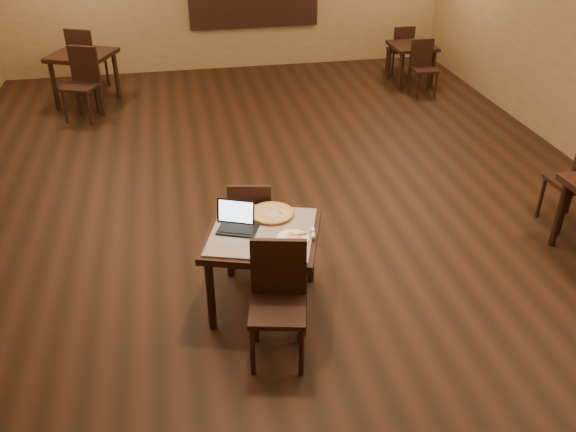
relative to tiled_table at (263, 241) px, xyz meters
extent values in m
plane|color=black|center=(0.46, 2.05, -0.66)|extent=(10.00, 10.00, 0.00)
cylinder|color=black|center=(-0.48, -0.24, -0.31)|extent=(0.07, 0.07, 0.71)
cylinder|color=black|center=(-0.24, 0.48, -0.31)|extent=(0.07, 0.07, 0.71)
cylinder|color=black|center=(0.24, -0.48, -0.31)|extent=(0.07, 0.07, 0.71)
cylinder|color=black|center=(0.48, 0.24, -0.31)|extent=(0.07, 0.07, 0.71)
cube|color=black|center=(0.00, 0.00, 0.06)|extent=(1.16, 1.16, 0.06)
cube|color=#1841A1|center=(0.00, 0.00, 0.09)|extent=(1.06, 1.06, 0.02)
cylinder|color=black|center=(-0.22, -0.84, -0.43)|extent=(0.04, 0.04, 0.46)
cylinder|color=black|center=(-0.14, -0.48, -0.43)|extent=(0.04, 0.04, 0.46)
cylinder|color=black|center=(0.14, -0.92, -0.43)|extent=(0.04, 0.04, 0.46)
cylinder|color=black|center=(0.22, -0.56, -0.43)|extent=(0.04, 0.04, 0.46)
cube|color=black|center=(0.00, -0.70, -0.18)|extent=(0.51, 0.51, 0.04)
cube|color=black|center=(0.04, -0.51, 0.09)|extent=(0.43, 0.13, 0.49)
cylinder|color=black|center=(0.20, 0.83, -0.45)|extent=(0.04, 0.04, 0.43)
cylinder|color=black|center=(0.13, 0.50, -0.45)|extent=(0.04, 0.04, 0.43)
cylinder|color=black|center=(-0.13, 0.90, -0.45)|extent=(0.04, 0.04, 0.43)
cylinder|color=black|center=(-0.20, 0.57, -0.45)|extent=(0.04, 0.04, 0.43)
cube|color=black|center=(0.00, 0.70, -0.22)|extent=(0.47, 0.47, 0.04)
cube|color=black|center=(-0.04, 0.52, 0.03)|extent=(0.40, 0.12, 0.45)
cube|color=black|center=(-0.20, 0.05, 0.11)|extent=(0.38, 0.33, 0.02)
cube|color=black|center=(-0.20, 0.16, 0.22)|extent=(0.32, 0.17, 0.21)
cube|color=#C5E2FA|center=(-0.20, 0.16, 0.22)|extent=(0.28, 0.14, 0.18)
cylinder|color=white|center=(0.22, -0.18, 0.11)|extent=(0.27, 0.27, 0.01)
cylinder|color=silver|center=(0.12, 0.24, 0.11)|extent=(0.36, 0.36, 0.01)
cylinder|color=beige|center=(0.12, 0.24, 0.12)|extent=(0.37, 0.37, 0.02)
torus|color=#B38139|center=(0.12, 0.24, 0.12)|extent=(0.38, 0.38, 0.02)
cube|color=silver|center=(0.14, 0.22, 0.13)|extent=(0.21, 0.26, 0.01)
cylinder|color=white|center=(0.40, -0.14, 0.12)|extent=(0.06, 0.15, 0.03)
cylinder|color=#B51621|center=(0.40, -0.14, 0.12)|extent=(0.04, 0.03, 0.04)
cylinder|color=black|center=(3.17, 5.24, -0.34)|extent=(0.06, 0.06, 0.64)
cylinder|color=black|center=(3.18, 5.82, -0.34)|extent=(0.06, 0.06, 0.64)
cylinder|color=black|center=(3.75, 5.24, -0.34)|extent=(0.06, 0.06, 0.64)
cylinder|color=black|center=(3.75, 5.82, -0.34)|extent=(0.06, 0.06, 0.64)
cube|color=black|center=(3.46, 5.53, -0.01)|extent=(0.73, 0.73, 0.05)
cylinder|color=black|center=(3.30, 4.78, -0.46)|extent=(0.04, 0.04, 0.41)
cylinder|color=black|center=(3.30, 5.10, -0.46)|extent=(0.04, 0.04, 0.41)
cylinder|color=black|center=(3.63, 4.78, -0.46)|extent=(0.04, 0.04, 0.41)
cylinder|color=black|center=(3.63, 5.10, -0.46)|extent=(0.04, 0.04, 0.41)
cube|color=black|center=(3.46, 4.94, -0.24)|extent=(0.38, 0.38, 0.04)
cube|color=black|center=(3.46, 5.11, 0.00)|extent=(0.38, 0.04, 0.43)
cylinder|color=black|center=(3.63, 6.28, -0.46)|extent=(0.04, 0.04, 0.41)
cylinder|color=black|center=(3.63, 5.95, -0.46)|extent=(0.04, 0.04, 0.41)
cylinder|color=black|center=(3.30, 6.28, -0.46)|extent=(0.04, 0.04, 0.41)
cylinder|color=black|center=(3.30, 5.95, -0.46)|extent=(0.04, 0.04, 0.41)
cube|color=black|center=(3.46, 6.12, -0.24)|extent=(0.38, 0.38, 0.04)
cube|color=black|center=(3.46, 5.94, 0.00)|extent=(0.38, 0.04, 0.43)
cylinder|color=black|center=(-2.41, 5.39, -0.27)|extent=(0.08, 0.08, 0.77)
cylinder|color=black|center=(-2.14, 6.03, -0.27)|extent=(0.08, 0.08, 0.77)
cylinder|color=black|center=(-1.78, 5.11, -0.27)|extent=(0.08, 0.08, 0.77)
cylinder|color=black|center=(-1.50, 5.75, -0.27)|extent=(0.08, 0.08, 0.77)
cube|color=black|center=(-1.96, 5.57, 0.12)|extent=(1.15, 1.15, 0.07)
cylinder|color=black|center=(-2.21, 4.76, -0.42)|extent=(0.04, 0.04, 0.49)
cylinder|color=black|center=(-2.06, 5.12, -0.42)|extent=(0.04, 0.04, 0.49)
cylinder|color=black|center=(-1.85, 4.60, -0.42)|extent=(0.04, 0.04, 0.49)
cylinder|color=black|center=(-1.70, 4.96, -0.42)|extent=(0.04, 0.04, 0.49)
cube|color=black|center=(-1.96, 4.86, -0.15)|extent=(0.60, 0.60, 0.04)
cube|color=black|center=(-1.87, 5.05, 0.13)|extent=(0.44, 0.22, 0.52)
cylinder|color=black|center=(-1.70, 6.38, -0.42)|extent=(0.04, 0.04, 0.49)
cylinder|color=black|center=(-1.85, 6.02, -0.42)|extent=(0.04, 0.04, 0.49)
cylinder|color=black|center=(-2.06, 6.53, -0.42)|extent=(0.04, 0.04, 0.49)
cylinder|color=black|center=(-2.21, 6.17, -0.42)|extent=(0.04, 0.04, 0.49)
cube|color=black|center=(-1.96, 6.27, -0.15)|extent=(0.60, 0.60, 0.04)
cube|color=black|center=(-2.04, 6.09, 0.13)|extent=(0.44, 0.22, 0.52)
cylinder|color=black|center=(3.06, 0.36, -0.28)|extent=(0.07, 0.07, 0.75)
cylinder|color=black|center=(3.59, 0.93, -0.42)|extent=(0.04, 0.04, 0.48)
cylinder|color=black|center=(3.21, 0.91, -0.42)|extent=(0.04, 0.04, 0.48)
cylinder|color=black|center=(3.23, 0.53, -0.42)|extent=(0.04, 0.04, 0.48)
cube|color=black|center=(3.41, 0.73, -0.16)|extent=(0.47, 0.47, 0.04)
camera|label=1|loc=(-0.62, -4.26, 2.81)|focal=38.00mm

